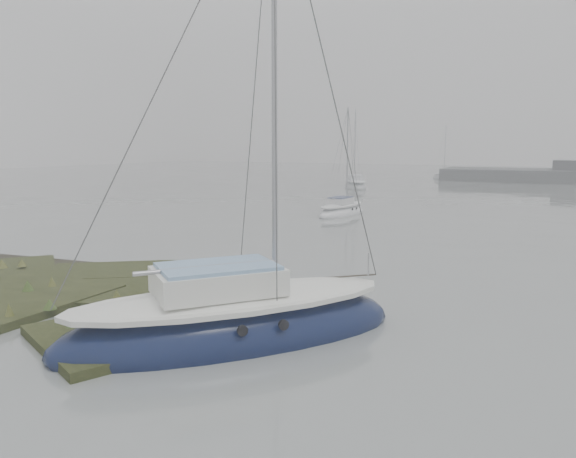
# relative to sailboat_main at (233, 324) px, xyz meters

# --- Properties ---
(ground) EXTENTS (160.00, 160.00, 0.00)m
(ground) POSITION_rel_sailboat_main_xyz_m (-2.92, 29.01, -0.34)
(ground) COLOR slate
(ground) RESTS_ON ground
(sailboat_main) EXTENTS (7.03, 7.70, 11.11)m
(sailboat_main) POSITION_rel_sailboat_main_xyz_m (0.00, 0.00, 0.00)
(sailboat_main) COLOR black
(sailboat_main) RESTS_ON ground
(sailboat_white) EXTENTS (2.16, 5.15, 7.06)m
(sailboat_white) POSITION_rel_sailboat_main_xyz_m (-5.80, 22.03, -0.13)
(sailboat_white) COLOR silver
(sailboat_white) RESTS_ON ground
(sailboat_far_a) EXTENTS (4.42, 6.13, 8.32)m
(sailboat_far_a) POSITION_rel_sailboat_main_xyz_m (-12.15, 42.49, -0.09)
(sailboat_far_a) COLOR #9EA4A7
(sailboat_far_a) RESTS_ON ground
(sailboat_far_c) EXTENTS (5.00, 4.38, 7.11)m
(sailboat_far_c) POSITION_rel_sailboat_main_xyz_m (-6.48, 60.15, -0.12)
(sailboat_far_c) COLOR silver
(sailboat_far_c) RESTS_ON ground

